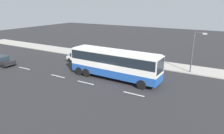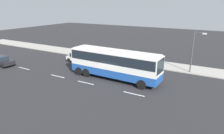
% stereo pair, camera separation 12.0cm
% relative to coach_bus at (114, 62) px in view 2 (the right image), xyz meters
% --- Properties ---
extents(ground_plane, '(120.00, 120.00, 0.00)m').
position_rel_coach_bus_xyz_m(ground_plane, '(-0.02, -0.31, -2.25)').
color(ground_plane, '#28282B').
extents(sidewalk_curb, '(80.00, 4.00, 0.15)m').
position_rel_coach_bus_xyz_m(sidewalk_curb, '(-0.02, 8.72, -2.18)').
color(sidewalk_curb, '#A8A399').
rests_on(sidewalk_curb, ground_plane).
extents(lane_centreline, '(25.11, 0.16, 0.01)m').
position_rel_coach_bus_xyz_m(lane_centreline, '(-7.50, -2.91, -2.25)').
color(lane_centreline, white).
rests_on(lane_centreline, ground_plane).
extents(coach_bus, '(11.82, 3.03, 3.64)m').
position_rel_coach_bus_xyz_m(coach_bus, '(0.00, 0.00, 0.00)').
color(coach_bus, '#1E4C9E').
rests_on(coach_bus, ground_plane).
extents(car_white_minivan, '(4.83, 2.31, 1.46)m').
position_rel_coach_bus_xyz_m(car_white_minivan, '(-8.55, 3.85, -1.48)').
color(car_white_minivan, white).
rests_on(car_white_minivan, ground_plane).
extents(car_black_sedan, '(4.48, 1.97, 1.45)m').
position_rel_coach_bus_xyz_m(car_black_sedan, '(-17.97, -3.67, -1.48)').
color(car_black_sedan, black).
rests_on(car_black_sedan, ground_plane).
extents(pedestrian_near_curb, '(0.32, 0.32, 1.51)m').
position_rel_coach_bus_xyz_m(pedestrian_near_curb, '(1.05, 9.08, -1.25)').
color(pedestrian_near_curb, black).
rests_on(pedestrian_near_curb, sidewalk_curb).
extents(pedestrian_at_crossing, '(0.32, 0.32, 1.53)m').
position_rel_coach_bus_xyz_m(pedestrian_at_crossing, '(2.62, 8.48, -1.23)').
color(pedestrian_at_crossing, black).
rests_on(pedestrian_at_crossing, sidewalk_curb).
extents(street_lamp, '(1.55, 0.24, 5.57)m').
position_rel_coach_bus_xyz_m(street_lamp, '(8.06, 7.15, 1.15)').
color(street_lamp, '#47474C').
rests_on(street_lamp, sidewalk_curb).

